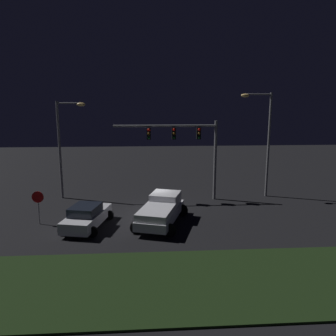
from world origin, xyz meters
name	(u,v)px	position (x,y,z in m)	size (l,w,h in m)	color
ground_plane	(153,212)	(0.00, 0.00, 0.00)	(80.00, 80.00, 0.00)	black
grass_median	(157,283)	(0.00, -9.81, 0.05)	(21.37, 5.94, 0.10)	black
pickup_truck	(162,209)	(0.54, -2.34, 1.00)	(3.93, 5.75, 1.80)	silver
car_sedan	(87,216)	(-4.25, -2.80, 0.74)	(3.07, 4.68, 1.51)	silver
traffic_signal_gantry	(186,141)	(2.73, 3.02, 4.90)	(8.32, 0.56, 6.50)	slate
street_lamp_left	(65,138)	(-7.09, 4.19, 5.04)	(2.36, 0.44, 8.02)	slate
street_lamp_right	(263,133)	(9.31, 3.66, 5.45)	(2.64, 0.44, 8.74)	slate
stop_sign	(38,201)	(-7.47, -2.03, 1.56)	(0.76, 0.08, 2.23)	slate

